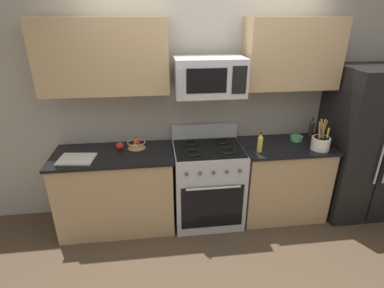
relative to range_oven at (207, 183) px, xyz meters
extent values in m
plane|color=#473828|center=(0.00, -0.67, -0.47)|extent=(16.00, 16.00, 0.00)
cube|color=#9E998E|center=(0.00, 0.38, 0.83)|extent=(8.00, 0.10, 2.60)
cube|color=tan|center=(-1.02, 0.00, -0.03)|extent=(1.23, 0.58, 0.88)
cube|color=black|center=(-1.02, 0.00, 0.42)|extent=(1.27, 0.62, 0.03)
cube|color=#B2B5BA|center=(0.00, 0.00, -0.02)|extent=(0.76, 0.62, 0.91)
cube|color=black|center=(0.00, -0.32, -0.11)|extent=(0.67, 0.01, 0.51)
cylinder|color=#B2B5BA|center=(0.00, -0.34, 0.15)|extent=(0.57, 0.02, 0.02)
cube|color=black|center=(0.00, 0.00, 0.44)|extent=(0.73, 0.56, 0.02)
cube|color=#B2B5BA|center=(0.00, 0.28, 0.53)|extent=(0.76, 0.06, 0.18)
torus|color=black|center=(-0.18, -0.13, 0.46)|extent=(0.17, 0.17, 0.02)
torus|color=black|center=(0.18, -0.13, 0.46)|extent=(0.17, 0.17, 0.02)
torus|color=black|center=(-0.18, 0.13, 0.46)|extent=(0.17, 0.17, 0.02)
torus|color=black|center=(0.18, 0.13, 0.46)|extent=(0.17, 0.17, 0.02)
cylinder|color=#4C4C51|center=(-0.27, -0.33, 0.32)|extent=(0.04, 0.02, 0.04)
cylinder|color=#4C4C51|center=(-0.14, -0.33, 0.32)|extent=(0.04, 0.02, 0.04)
cylinder|color=#4C4C51|center=(0.00, -0.33, 0.32)|extent=(0.04, 0.02, 0.04)
cylinder|color=#4C4C51|center=(0.14, -0.33, 0.32)|extent=(0.04, 0.02, 0.04)
cylinder|color=#4C4C51|center=(0.27, -0.33, 0.32)|extent=(0.04, 0.02, 0.04)
cube|color=tan|center=(0.89, 0.00, -0.03)|extent=(0.96, 0.58, 0.88)
cube|color=black|center=(0.89, 0.00, 0.42)|extent=(1.00, 0.62, 0.03)
cube|color=black|center=(1.81, -0.02, 0.41)|extent=(0.80, 0.69, 1.76)
cube|color=black|center=(1.81, -0.37, 0.41)|extent=(0.01, 0.01, 1.67)
cylinder|color=#B2B5BA|center=(1.76, -0.39, 0.45)|extent=(0.02, 0.02, 0.70)
cube|color=#B2B5BA|center=(0.00, 0.03, 1.21)|extent=(0.70, 0.40, 0.37)
cube|color=black|center=(-0.06, -0.17, 1.21)|extent=(0.38, 0.01, 0.23)
cube|color=black|center=(0.25, -0.17, 1.21)|extent=(0.14, 0.01, 0.26)
cylinder|color=#B2B5BA|center=(-0.31, -0.20, 1.21)|extent=(0.02, 0.02, 0.26)
cube|color=tan|center=(-1.03, 0.16, 1.40)|extent=(1.26, 0.34, 0.72)
cube|color=tan|center=(0.90, 0.16, 1.40)|extent=(0.99, 0.34, 0.72)
cylinder|color=white|center=(1.20, -0.17, 0.50)|extent=(0.19, 0.19, 0.14)
cylinder|color=black|center=(1.20, -0.17, 0.52)|extent=(0.16, 0.16, 0.12)
cylinder|color=olive|center=(1.20, -0.18, 0.58)|extent=(0.08, 0.04, 0.24)
cylinder|color=yellow|center=(1.25, -0.18, 0.58)|extent=(0.03, 0.04, 0.23)
cylinder|color=olive|center=(1.16, -0.17, 0.61)|extent=(0.03, 0.07, 0.29)
cylinder|color=olive|center=(1.21, -0.16, 0.62)|extent=(0.03, 0.05, 0.31)
cylinder|color=olive|center=(1.19, -0.17, 0.62)|extent=(0.08, 0.06, 0.32)
cylinder|color=yellow|center=(1.19, -0.16, 0.62)|extent=(0.05, 0.03, 0.31)
cone|color=tan|center=(-0.78, 0.12, 0.47)|extent=(0.20, 0.20, 0.06)
torus|color=tan|center=(-0.78, 0.12, 0.50)|extent=(0.20, 0.20, 0.01)
sphere|color=red|center=(-0.77, 0.13, 0.49)|extent=(0.06, 0.06, 0.06)
sphere|color=orange|center=(-0.77, 0.13, 0.49)|extent=(0.07, 0.07, 0.07)
sphere|color=red|center=(-0.95, 0.10, 0.48)|extent=(0.08, 0.08, 0.08)
cube|color=silver|center=(-1.37, -0.10, 0.44)|extent=(0.38, 0.30, 0.02)
cylinder|color=gold|center=(0.53, -0.14, 0.52)|extent=(0.06, 0.06, 0.16)
cone|color=gold|center=(0.53, -0.14, 0.62)|extent=(0.05, 0.05, 0.05)
cylinder|color=black|center=(0.53, -0.14, 0.65)|extent=(0.02, 0.02, 0.01)
cylinder|color=#382314|center=(1.27, 0.18, 0.52)|extent=(0.06, 0.06, 0.17)
cone|color=#382314|center=(1.27, 0.18, 0.63)|extent=(0.05, 0.05, 0.05)
cylinder|color=black|center=(1.27, 0.18, 0.66)|extent=(0.02, 0.02, 0.01)
cylinder|color=#59AD66|center=(1.06, 0.11, 0.46)|extent=(0.14, 0.14, 0.05)
torus|color=#59AD66|center=(1.06, 0.11, 0.49)|extent=(0.14, 0.14, 0.01)
camera|label=1|loc=(-0.54, -2.90, 1.77)|focal=27.69mm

